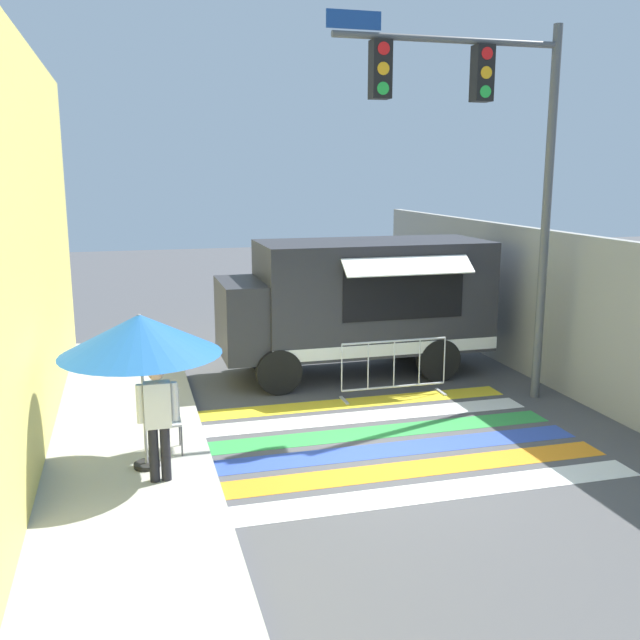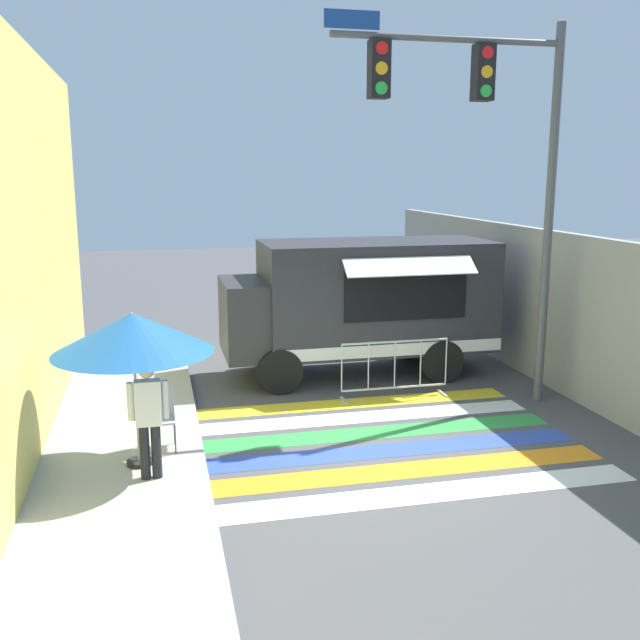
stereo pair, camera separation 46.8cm
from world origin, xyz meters
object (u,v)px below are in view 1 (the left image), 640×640
at_px(patio_umbrella, 140,335).
at_px(folding_chair, 165,415).
at_px(traffic_signal_pole, 485,135).
at_px(food_truck, 353,300).
at_px(vendor_person, 158,416).
at_px(barricade_front, 394,369).

height_order(patio_umbrella, folding_chair, patio_umbrella).
xyz_separation_m(traffic_signal_pole, folding_chair, (-5.57, -1.17, -4.07)).
xyz_separation_m(food_truck, folding_chair, (-4.01, -3.56, -0.89)).
relative_size(traffic_signal_pole, vendor_person, 4.15).
xyz_separation_m(folding_chair, vendor_person, (-0.13, -1.07, 0.36)).
xyz_separation_m(patio_umbrella, vendor_person, (0.16, -0.50, -0.98)).
relative_size(food_truck, folding_chair, 6.13).
xyz_separation_m(food_truck, traffic_signal_pole, (1.55, -2.39, 3.18)).
height_order(vendor_person, barricade_front, vendor_person).
bearing_deg(traffic_signal_pole, vendor_person, -158.53).
xyz_separation_m(food_truck, barricade_front, (0.27, -1.68, -1.03)).
relative_size(traffic_signal_pole, folding_chair, 7.41).
bearing_deg(patio_umbrella, barricade_front, 28.14).
height_order(traffic_signal_pole, folding_chair, traffic_signal_pole).
bearing_deg(food_truck, folding_chair, -138.39).
xyz_separation_m(traffic_signal_pole, patio_umbrella, (-5.86, -1.74, -2.74)).
height_order(food_truck, barricade_front, food_truck).
distance_m(food_truck, patio_umbrella, 5.99).
distance_m(traffic_signal_pole, barricade_front, 4.46).
relative_size(food_truck, traffic_signal_pole, 0.83).
height_order(food_truck, folding_chair, food_truck).
bearing_deg(barricade_front, food_truck, 99.26).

